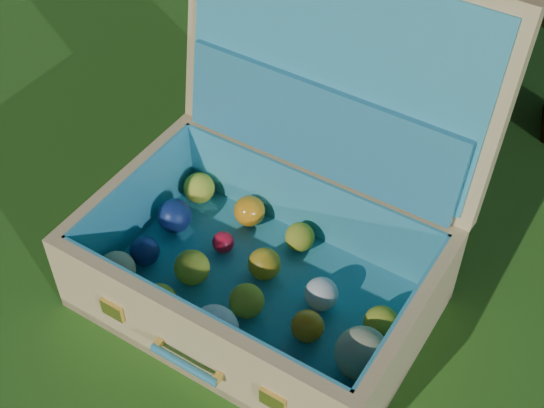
# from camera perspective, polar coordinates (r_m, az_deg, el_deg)

# --- Properties ---
(ground) EXTENTS (60.00, 60.00, 0.00)m
(ground) POSITION_cam_1_polar(r_m,az_deg,el_deg) (1.48, -1.38, -11.00)
(ground) COLOR #215114
(ground) RESTS_ON ground
(suitcase) EXTENTS (0.77, 0.69, 0.63)m
(suitcase) POSITION_cam_1_polar(r_m,az_deg,el_deg) (1.46, 0.74, -0.65)
(suitcase) COLOR #D8B574
(suitcase) RESTS_ON ground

